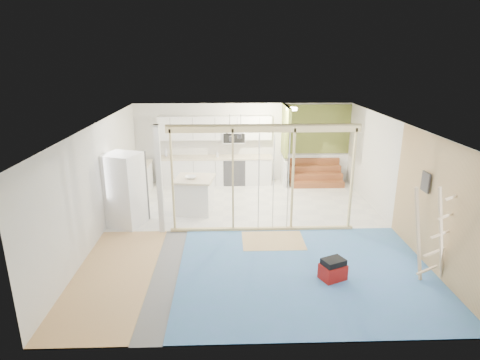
{
  "coord_description": "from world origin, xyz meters",
  "views": [
    {
      "loc": [
        -0.53,
        -8.88,
        4.08
      ],
      "look_at": [
        -0.21,
        0.6,
        1.1
      ],
      "focal_mm": 30.0,
      "sensor_mm": 36.0,
      "label": 1
    }
  ],
  "objects_px": {
    "island": "(195,195)",
    "toolbox": "(333,270)",
    "ladder": "(433,235)",
    "fridge": "(124,190)"
  },
  "relations": [
    {
      "from": "toolbox",
      "to": "island",
      "type": "bearing_deg",
      "value": 104.77
    },
    {
      "from": "fridge",
      "to": "toolbox",
      "type": "distance_m",
      "value": 5.29
    },
    {
      "from": "toolbox",
      "to": "fridge",
      "type": "bearing_deg",
      "value": 124.69
    },
    {
      "from": "fridge",
      "to": "ladder",
      "type": "distance_m",
      "value": 6.83
    },
    {
      "from": "ladder",
      "to": "fridge",
      "type": "bearing_deg",
      "value": 138.65
    },
    {
      "from": "fridge",
      "to": "island",
      "type": "relative_size",
      "value": 1.65
    },
    {
      "from": "fridge",
      "to": "ladder",
      "type": "xyz_separation_m",
      "value": [
        6.21,
        -2.86,
        0.05
      ]
    },
    {
      "from": "island",
      "to": "ladder",
      "type": "height_order",
      "value": "ladder"
    },
    {
      "from": "fridge",
      "to": "ladder",
      "type": "bearing_deg",
      "value": -4.89
    },
    {
      "from": "island",
      "to": "toolbox",
      "type": "xyz_separation_m",
      "value": [
        2.84,
        -3.51,
        -0.28
      ]
    }
  ]
}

